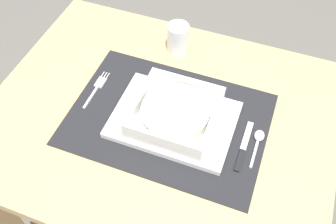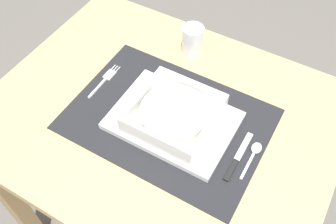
# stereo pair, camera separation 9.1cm
# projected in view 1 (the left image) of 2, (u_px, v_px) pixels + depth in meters

# --- Properties ---
(ground_plane) EXTENTS (6.00, 6.00, 0.00)m
(ground_plane) POSITION_uv_depth(u_px,v_px,m) (163.00, 221.00, 1.51)
(ground_plane) COLOR #59544C
(dining_table) EXTENTS (0.87, 0.69, 0.70)m
(dining_table) POSITION_uv_depth(u_px,v_px,m) (160.00, 139.00, 1.04)
(dining_table) COLOR tan
(dining_table) RESTS_ON ground
(placemat) EXTENTS (0.49, 0.34, 0.00)m
(placemat) POSITION_uv_depth(u_px,v_px,m) (168.00, 119.00, 0.94)
(placemat) COLOR black
(placemat) RESTS_ON dining_table
(serving_plate) EXTENTS (0.29, 0.21, 0.02)m
(serving_plate) POSITION_uv_depth(u_px,v_px,m) (174.00, 120.00, 0.92)
(serving_plate) COLOR white
(serving_plate) RESTS_ON placemat
(porridge_bowl) EXTENTS (0.19, 0.19, 0.05)m
(porridge_bowl) POSITION_uv_depth(u_px,v_px,m) (175.00, 114.00, 0.90)
(porridge_bowl) COLOR white
(porridge_bowl) RESTS_ON serving_plate
(fork) EXTENTS (0.02, 0.13, 0.00)m
(fork) POSITION_uv_depth(u_px,v_px,m) (98.00, 87.00, 1.00)
(fork) COLOR silver
(fork) RESTS_ON placemat
(spoon) EXTENTS (0.02, 0.11, 0.01)m
(spoon) POSITION_uv_depth(u_px,v_px,m) (258.00, 139.00, 0.89)
(spoon) COLOR silver
(spoon) RESTS_ON placemat
(butter_knife) EXTENTS (0.01, 0.14, 0.01)m
(butter_knife) POSITION_uv_depth(u_px,v_px,m) (243.00, 149.00, 0.88)
(butter_knife) COLOR black
(butter_knife) RESTS_ON placemat
(drinking_glass) EXTENTS (0.06, 0.06, 0.09)m
(drinking_glass) POSITION_uv_depth(u_px,v_px,m) (178.00, 40.00, 1.06)
(drinking_glass) COLOR white
(drinking_glass) RESTS_ON dining_table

